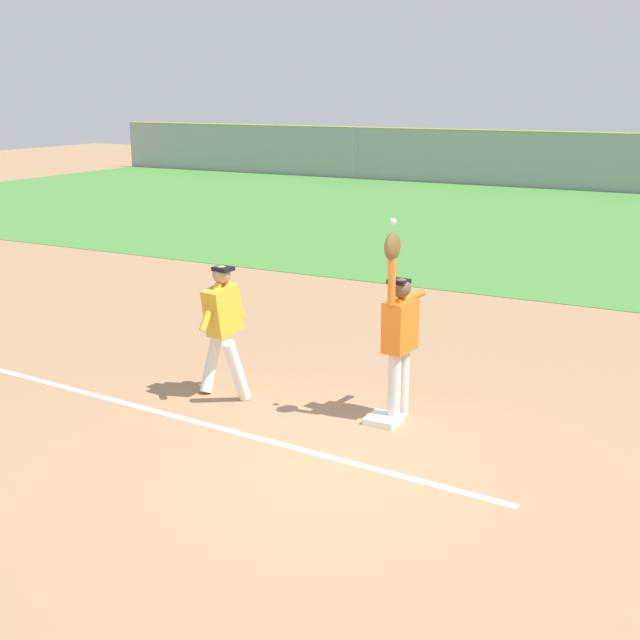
% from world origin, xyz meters
% --- Properties ---
extents(ground_plane, '(82.26, 82.26, 0.00)m').
position_xyz_m(ground_plane, '(0.00, 0.00, 0.00)').
color(ground_plane, '#A37A54').
extents(outfield_grass, '(51.22, 18.76, 0.01)m').
position_xyz_m(outfield_grass, '(0.00, 17.78, 0.01)').
color(outfield_grass, '#478438').
rests_on(outfield_grass, ground_plane).
extents(chalk_foul_line, '(11.98, 0.95, 0.01)m').
position_xyz_m(chalk_foul_line, '(-4.03, 0.69, 0.00)').
color(chalk_foul_line, white).
rests_on(chalk_foul_line, ground_plane).
extents(first_base, '(0.38, 0.38, 0.08)m').
position_xyz_m(first_base, '(-0.03, 1.59, 0.04)').
color(first_base, white).
rests_on(first_base, ground_plane).
extents(fielder, '(0.31, 0.90, 2.28)m').
position_xyz_m(fielder, '(0.06, 1.78, 1.12)').
color(fielder, silver).
rests_on(fielder, ground_plane).
extents(runner, '(0.74, 0.85, 1.72)m').
position_xyz_m(runner, '(-2.19, 1.44, 1.00)').
color(runner, white).
rests_on(runner, ground_plane).
extents(baseball, '(0.07, 0.07, 0.07)m').
position_xyz_m(baseball, '(0.01, 1.67, 2.39)').
color(baseball, white).
extents(parked_car_silver, '(4.54, 2.39, 1.25)m').
position_xyz_m(parked_car_silver, '(-7.34, 31.30, 0.67)').
color(parked_car_silver, '#B7B7BC').
rests_on(parked_car_silver, ground_plane).
extents(parked_car_black, '(4.51, 2.34, 1.25)m').
position_xyz_m(parked_car_black, '(-1.64, 31.49, 0.67)').
color(parked_car_black, black).
rests_on(parked_car_black, ground_plane).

